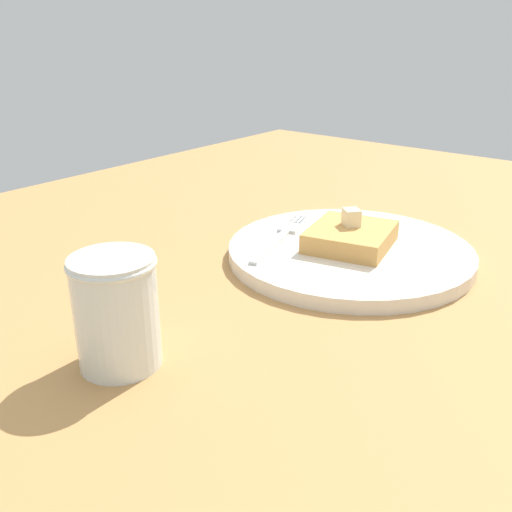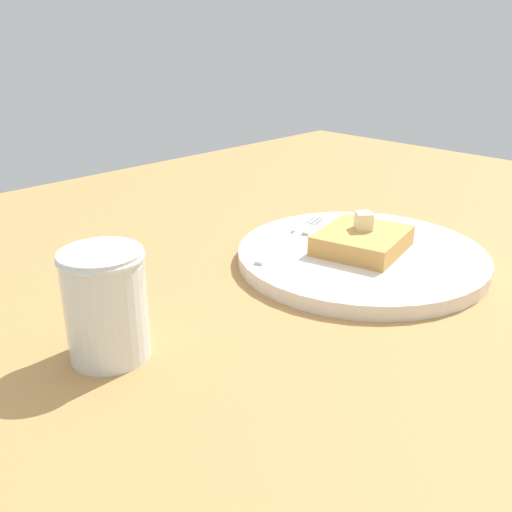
# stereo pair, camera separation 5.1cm
# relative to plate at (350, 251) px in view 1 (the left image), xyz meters

# --- Properties ---
(table_surface) EXTENTS (1.13, 1.13, 0.02)m
(table_surface) POSITION_rel_plate_xyz_m (-0.03, -0.03, -0.02)
(table_surface) COLOR #B28149
(table_surface) RESTS_ON ground
(plate) EXTENTS (0.26, 0.26, 0.01)m
(plate) POSITION_rel_plate_xyz_m (0.00, 0.00, 0.00)
(plate) COLOR silver
(plate) RESTS_ON table_surface
(toast_slice_center) EXTENTS (0.10, 0.11, 0.02)m
(toast_slice_center) POSITION_rel_plate_xyz_m (-0.00, -0.00, 0.02)
(toast_slice_center) COLOR #D4994D
(toast_slice_center) RESTS_ON plate
(butter_pat_primary) EXTENTS (0.02, 0.02, 0.02)m
(butter_pat_primary) POSITION_rel_plate_xyz_m (0.00, -0.01, 0.04)
(butter_pat_primary) COLOR beige
(butter_pat_primary) RESTS_ON toast_slice_center
(fork) EXTENTS (0.06, 0.16, 0.00)m
(fork) POSITION_rel_plate_xyz_m (0.07, 0.02, 0.01)
(fork) COLOR silver
(fork) RESTS_ON plate
(syrup_jar) EXTENTS (0.06, 0.06, 0.09)m
(syrup_jar) POSITION_rel_plate_xyz_m (0.03, 0.29, 0.03)
(syrup_jar) COLOR #391607
(syrup_jar) RESTS_ON table_surface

